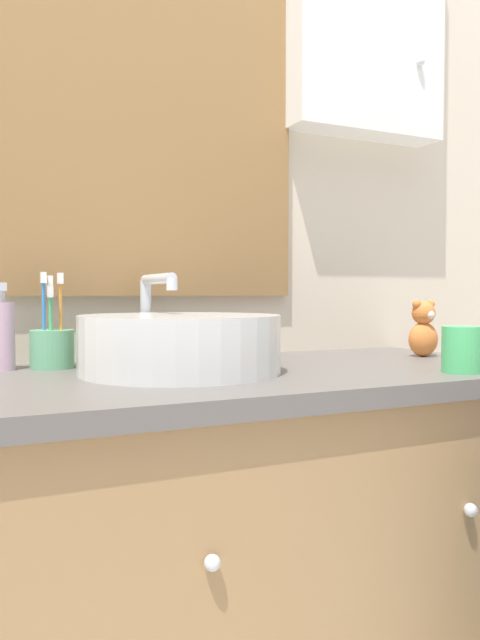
{
  "coord_description": "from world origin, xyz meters",
  "views": [
    {
      "loc": [
        -0.59,
        -0.78,
        0.97
      ],
      "look_at": [
        -0.09,
        0.25,
        0.93
      ],
      "focal_mm": 35.0,
      "sensor_mm": 36.0,
      "label": 1
    }
  ],
  "objects_px": {
    "soap_dispenser": "(2,335)",
    "sink_basin": "(180,342)",
    "teddy_bear": "(423,330)",
    "toothbrush_holder": "(52,346)",
    "drinking_cup": "(461,349)"
  },
  "relations": [
    {
      "from": "sink_basin",
      "to": "drinking_cup",
      "type": "bearing_deg",
      "value": -25.84
    },
    {
      "from": "soap_dispenser",
      "to": "teddy_bear",
      "type": "relative_size",
      "value": 1.26
    },
    {
      "from": "sink_basin",
      "to": "drinking_cup",
      "type": "relative_size",
      "value": 4.93
    },
    {
      "from": "teddy_bear",
      "to": "toothbrush_holder",
      "type": "bearing_deg",
      "value": 170.37
    },
    {
      "from": "sink_basin",
      "to": "teddy_bear",
      "type": "xyz_separation_m",
      "value": [
        0.63,
        0.04,
        0.01
      ]
    },
    {
      "from": "drinking_cup",
      "to": "toothbrush_holder",
      "type": "bearing_deg",
      "value": 149.18
    },
    {
      "from": "sink_basin",
      "to": "soap_dispenser",
      "type": "height_order",
      "value": "sink_basin"
    },
    {
      "from": "sink_basin",
      "to": "teddy_bear",
      "type": "relative_size",
      "value": 3.2
    },
    {
      "from": "soap_dispenser",
      "to": "sink_basin",
      "type": "bearing_deg",
      "value": -32.0
    },
    {
      "from": "sink_basin",
      "to": "toothbrush_holder",
      "type": "height_order",
      "value": "toothbrush_holder"
    },
    {
      "from": "sink_basin",
      "to": "soap_dispenser",
      "type": "distance_m",
      "value": 0.35
    },
    {
      "from": "soap_dispenser",
      "to": "teddy_bear",
      "type": "bearing_deg",
      "value": -9.29
    },
    {
      "from": "drinking_cup",
      "to": "soap_dispenser",
      "type": "bearing_deg",
      "value": 151.7
    },
    {
      "from": "sink_basin",
      "to": "soap_dispenser",
      "type": "xyz_separation_m",
      "value": [
        -0.3,
        0.19,
        0.01
      ]
    },
    {
      "from": "soap_dispenser",
      "to": "drinking_cup",
      "type": "height_order",
      "value": "soap_dispenser"
    }
  ]
}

